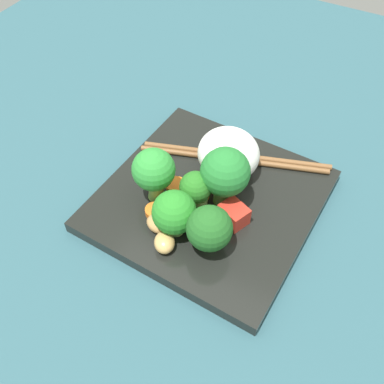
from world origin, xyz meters
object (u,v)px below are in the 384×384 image
chopstick_pair (234,157)px  broccoli_floret_1 (154,171)px  carrot_slice_2 (197,194)px  rice_mound (228,154)px  square_plate (209,200)px

chopstick_pair → broccoli_floret_1: bearing=43.1°
broccoli_floret_1 → chopstick_pair: broccoli_floret_1 is taller
broccoli_floret_1 → carrot_slice_2: (-2.31, 4.14, -3.88)cm
broccoli_floret_1 → carrot_slice_2: size_ratio=2.43×
chopstick_pair → carrot_slice_2: bearing=62.8°
rice_mound → broccoli_floret_1: size_ratio=1.07×
rice_mound → broccoli_floret_1: broccoli_floret_1 is taller
square_plate → chopstick_pair: 6.88cm
carrot_slice_2 → broccoli_floret_1: bearing=-60.9°
rice_mound → broccoli_floret_1: bearing=-35.2°
square_plate → carrot_slice_2: size_ratio=8.20×
square_plate → chopstick_pair: chopstick_pair is taller
rice_mound → square_plate: bearing=0.7°
carrot_slice_2 → rice_mound: bearing=166.9°
square_plate → broccoli_floret_1: bearing=-61.3°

